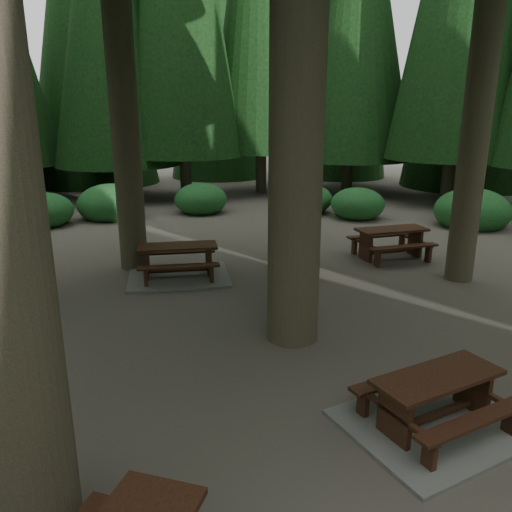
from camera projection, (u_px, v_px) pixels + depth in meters
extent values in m
plane|color=#554E45|center=(250.00, 348.00, 8.00)|extent=(80.00, 80.00, 0.00)
cube|color=gray|center=(433.00, 425.00, 6.02)|extent=(2.35, 2.07, 0.05)
cube|color=#33160F|center=(438.00, 377.00, 5.84)|extent=(1.70, 0.93, 0.05)
cube|color=#33160F|center=(404.00, 377.00, 6.37)|extent=(1.62, 0.54, 0.04)
cube|color=#33160F|center=(474.00, 421.00, 5.46)|extent=(1.62, 0.54, 0.04)
cube|color=#33160F|center=(394.00, 418.00, 5.65)|extent=(0.17, 0.50, 0.64)
cube|color=#33160F|center=(395.00, 414.00, 5.63)|extent=(0.33, 1.29, 0.05)
cube|color=#33160F|center=(472.00, 389.00, 6.22)|extent=(0.17, 0.50, 0.64)
cube|color=#33160F|center=(473.00, 386.00, 6.21)|extent=(0.33, 1.29, 0.05)
cube|color=#33160F|center=(434.00, 415.00, 5.98)|extent=(1.33, 0.33, 0.07)
cube|color=gray|center=(179.00, 276.00, 11.42)|extent=(2.45, 2.11, 0.05)
cube|color=#33160F|center=(178.00, 246.00, 11.22)|extent=(1.83, 0.88, 0.06)
cube|color=#33160F|center=(177.00, 252.00, 11.86)|extent=(1.78, 0.45, 0.05)
cube|color=#33160F|center=(179.00, 266.00, 10.75)|extent=(1.78, 0.45, 0.05)
cube|color=#33160F|center=(147.00, 264.00, 11.21)|extent=(0.14, 0.54, 0.71)
cube|color=#33160F|center=(146.00, 262.00, 11.20)|extent=(0.24, 1.42, 0.06)
cube|color=#33160F|center=(209.00, 261.00, 11.45)|extent=(0.14, 0.54, 0.71)
cube|color=#33160F|center=(209.00, 259.00, 11.43)|extent=(0.24, 1.42, 0.06)
cube|color=#33160F|center=(179.00, 270.00, 11.38)|extent=(1.47, 0.25, 0.08)
cube|color=#33160F|center=(392.00, 230.00, 12.73)|extent=(1.80, 0.71, 0.06)
cube|color=#33160F|center=(379.00, 236.00, 13.37)|extent=(1.80, 0.26, 0.05)
cube|color=#33160F|center=(404.00, 247.00, 12.27)|extent=(1.80, 0.26, 0.05)
cube|color=#33160F|center=(366.00, 246.00, 12.64)|extent=(0.08, 0.55, 0.72)
cube|color=#33160F|center=(366.00, 244.00, 12.63)|extent=(0.09, 1.45, 0.06)
cube|color=#33160F|center=(415.00, 242.00, 13.04)|extent=(0.08, 0.55, 0.72)
cube|color=#33160F|center=(415.00, 240.00, 13.03)|extent=(0.09, 1.45, 0.06)
cube|color=#33160F|center=(390.00, 251.00, 12.89)|extent=(1.50, 0.09, 0.08)
ellipsoid|color=#1D572B|center=(472.00, 214.00, 16.41)|extent=(2.42, 2.42, 1.49)
ellipsoid|color=#1D572B|center=(357.00, 207.00, 17.64)|extent=(1.90, 1.90, 1.17)
ellipsoid|color=#1D572B|center=(308.00, 202.00, 18.65)|extent=(1.84, 1.84, 1.13)
ellipsoid|color=#1D572B|center=(201.00, 202.00, 18.60)|extent=(1.95, 1.95, 1.20)
ellipsoid|color=#1D572B|center=(111.00, 207.00, 17.67)|extent=(2.31, 2.31, 1.42)
ellipsoid|color=#1D572B|center=(44.00, 214.00, 16.49)|extent=(1.93, 1.93, 1.19)
cone|color=black|center=(356.00, 0.00, 21.43)|extent=(5.73, 5.73, 13.48)
cone|color=black|center=(215.00, 26.00, 26.78)|extent=(5.34, 5.34, 16.14)
cone|color=black|center=(82.00, 9.00, 24.16)|extent=(6.57, 6.57, 16.86)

